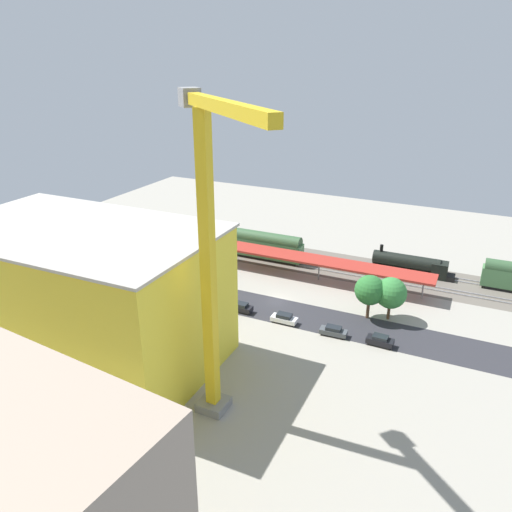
# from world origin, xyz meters

# --- Properties ---
(ground_plane) EXTENTS (151.90, 151.90, 0.00)m
(ground_plane) POSITION_xyz_m (0.00, 0.00, 0.00)
(ground_plane) COLOR #9E998C
(ground_plane) RESTS_ON ground
(rail_bed) EXTENTS (95.14, 15.61, 0.01)m
(rail_bed) POSITION_xyz_m (0.00, -20.92, 0.00)
(rail_bed) COLOR #665E54
(rail_bed) RESTS_ON ground
(street_asphalt) EXTENTS (95.06, 10.41, 0.01)m
(street_asphalt) POSITION_xyz_m (0.00, 3.25, 0.00)
(street_asphalt) COLOR #2D2D33
(street_asphalt) RESTS_ON ground
(track_rails) EXTENTS (94.93, 9.18, 0.12)m
(track_rails) POSITION_xyz_m (0.00, -20.92, 0.18)
(track_rails) COLOR #9E9EA8
(track_rails) RESTS_ON ground
(platform_canopy_near) EXTENTS (45.14, 5.80, 4.47)m
(platform_canopy_near) POSITION_xyz_m (-3.97, -12.37, 4.23)
(platform_canopy_near) COLOR #A82D23
(platform_canopy_near) RESTS_ON ground
(locomotive) EXTENTS (16.72, 3.21, 5.29)m
(locomotive) POSITION_xyz_m (-20.60, -24.02, 1.88)
(locomotive) COLOR black
(locomotive) RESTS_ON ground
(freight_coach_far) EXTENTS (18.02, 3.45, 6.26)m
(freight_coach_far) POSITION_xyz_m (10.90, -17.81, 3.28)
(freight_coach_far) COLOR black
(freight_coach_far) RESTS_ON ground
(parked_car_0) EXTENTS (4.23, 1.88, 1.70)m
(parked_car_0) POSITION_xyz_m (-20.77, 6.66, 0.77)
(parked_car_0) COLOR black
(parked_car_0) RESTS_ON ground
(parked_car_1) EXTENTS (4.51, 1.98, 1.63)m
(parked_car_1) POSITION_xyz_m (-13.27, 7.06, 0.73)
(parked_car_1) COLOR black
(parked_car_1) RESTS_ON ground
(parked_car_2) EXTENTS (4.52, 1.90, 1.70)m
(parked_car_2) POSITION_xyz_m (-4.42, 6.75, 0.75)
(parked_car_2) COLOR black
(parked_car_2) RESTS_ON ground
(parked_car_3) EXTENTS (4.06, 1.83, 1.68)m
(parked_car_3) POSITION_xyz_m (4.01, 6.41, 0.76)
(parked_car_3) COLOR black
(parked_car_3) RESTS_ON ground
(construction_building) EXTENTS (38.61, 23.53, 19.95)m
(construction_building) POSITION_xyz_m (18.17, 28.35, 9.97)
(construction_building) COLOR yellow
(construction_building) RESTS_ON ground
(construction_roof_slab) EXTENTS (39.22, 24.14, 0.40)m
(construction_roof_slab) POSITION_xyz_m (18.17, 28.35, 20.15)
(construction_roof_slab) COLOR #B7B2A8
(construction_roof_slab) RESTS_ON construction_building
(tower_crane) EXTENTS (18.78, 17.07, 39.29)m
(tower_crane) POSITION_xyz_m (-5.82, 32.03, 22.66)
(tower_crane) COLOR gray
(tower_crane) RESTS_ON ground
(box_truck_0) EXTENTS (9.19, 2.98, 3.61)m
(box_truck_0) POSITION_xyz_m (19.70, 11.07, 1.77)
(box_truck_0) COLOR black
(box_truck_0) RESTS_ON ground
(box_truck_1) EXTENTS (9.97, 3.03, 3.51)m
(box_truck_1) POSITION_xyz_m (33.70, 11.86, 1.73)
(box_truck_1) COLOR black
(box_truck_1) RESTS_ON ground
(box_truck_2) EXTENTS (9.75, 2.45, 3.28)m
(box_truck_2) POSITION_xyz_m (31.59, 12.39, 1.64)
(box_truck_2) COLOR black
(box_truck_2) RESTS_ON ground
(street_tree_0) EXTENTS (4.70, 4.70, 7.89)m
(street_tree_0) POSITION_xyz_m (29.78, -2.68, 5.52)
(street_tree_0) COLOR brown
(street_tree_0) RESTS_ON ground
(street_tree_1) EXTENTS (5.19, 5.19, 7.96)m
(street_tree_1) POSITION_xyz_m (-16.82, -1.18, 5.33)
(street_tree_1) COLOR brown
(street_tree_1) RESTS_ON ground
(street_tree_2) EXTENTS (5.41, 5.41, 7.69)m
(street_tree_2) POSITION_xyz_m (-20.15, -2.39, 4.97)
(street_tree_2) COLOR brown
(street_tree_2) RESTS_ON ground
(traffic_light) EXTENTS (0.50, 0.36, 6.57)m
(traffic_light) POSITION_xyz_m (14.12, -1.32, 4.35)
(traffic_light) COLOR #333333
(traffic_light) RESTS_ON ground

